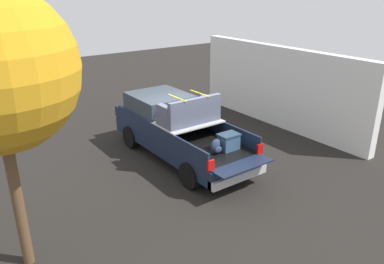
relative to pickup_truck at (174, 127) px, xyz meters
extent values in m
plane|color=black|center=(-0.38, 0.00, -0.95)|extent=(40.00, 40.00, 0.00)
cube|color=#162138|center=(-0.38, 0.00, -0.35)|extent=(5.50, 1.92, 0.48)
cube|color=black|center=(-1.58, 0.00, -0.08)|extent=(2.80, 1.80, 0.04)
cube|color=#162138|center=(-1.58, 0.93, 0.15)|extent=(2.80, 0.06, 0.50)
cube|color=#162138|center=(-1.58, -0.93, 0.15)|extent=(2.80, 0.06, 0.50)
cube|color=#162138|center=(-0.21, 0.00, 0.15)|extent=(0.06, 1.80, 0.50)
cube|color=#162138|center=(-3.25, 0.00, -0.08)|extent=(0.55, 1.80, 0.04)
cube|color=#B2B2B7|center=(-0.80, 0.00, 0.42)|extent=(1.25, 1.92, 0.04)
cube|color=#162138|center=(0.97, 0.00, 0.15)|extent=(2.30, 1.92, 0.50)
cube|color=#2D3842|center=(0.87, 0.00, 0.66)|extent=(1.94, 1.76, 0.53)
cube|color=#162138|center=(2.32, 0.00, 0.09)|extent=(0.40, 1.82, 0.38)
cube|color=#B2B2B7|center=(-3.10, 0.00, -0.47)|extent=(0.24, 1.92, 0.24)
cube|color=red|center=(-3.00, 0.88, 0.08)|extent=(0.06, 0.20, 0.28)
cube|color=red|center=(-3.00, -0.88, 0.08)|extent=(0.06, 0.20, 0.28)
cylinder|color=black|center=(1.37, 0.88, -0.57)|extent=(0.77, 0.30, 0.77)
cylinder|color=black|center=(1.37, -0.88, -0.57)|extent=(0.77, 0.30, 0.77)
cylinder|color=black|center=(-2.13, 0.88, -0.57)|extent=(0.77, 0.30, 0.77)
cylinder|color=black|center=(-2.13, -0.88, -0.57)|extent=(0.77, 0.30, 0.77)
cube|color=#335170|center=(-2.26, -0.36, 0.15)|extent=(0.40, 0.55, 0.43)
cube|color=#23394E|center=(-2.26, -0.36, 0.39)|extent=(0.44, 0.59, 0.05)
ellipsoid|color=#283351|center=(-2.26, 0.12, 0.15)|extent=(0.20, 0.36, 0.43)
ellipsoid|color=#283351|center=(-2.37, 0.12, 0.09)|extent=(0.09, 0.25, 0.19)
cube|color=#4C5166|center=(-0.80, 0.00, 0.65)|extent=(0.84, 1.84, 0.42)
cube|color=#4C5166|center=(-1.14, 0.00, 1.06)|extent=(0.16, 1.84, 0.40)
cube|color=#4C5166|center=(-0.75, 0.82, 0.97)|extent=(0.60, 0.20, 0.22)
cube|color=#4C5166|center=(-0.75, -0.82, 0.97)|extent=(0.60, 0.20, 0.22)
cube|color=yellow|center=(-0.80, 0.42, 1.27)|extent=(0.94, 0.03, 0.02)
cube|color=yellow|center=(-0.80, -0.41, 1.27)|extent=(0.94, 0.03, 0.02)
cube|color=white|center=(0.01, -4.95, 0.61)|extent=(8.22, 0.36, 3.13)
cylinder|color=brown|center=(-2.64, 5.36, 0.59)|extent=(0.21, 0.21, 3.10)
camera|label=1|loc=(-9.69, 6.35, 4.36)|focal=35.40mm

